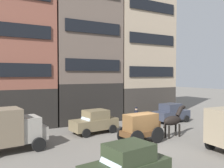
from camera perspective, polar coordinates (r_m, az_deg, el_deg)
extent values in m
plane|color=slate|center=(16.21, 8.04, -14.36)|extent=(120.00, 120.00, 0.00)
cube|color=black|center=(23.31, -23.18, -5.13)|extent=(6.97, 5.73, 3.43)
cube|color=brown|center=(23.69, -23.47, 14.42)|extent=(6.97, 5.73, 12.55)
cube|color=black|center=(20.23, -22.38, 3.11)|extent=(5.85, 0.12, 1.10)
cube|color=black|center=(20.54, -22.50, 11.90)|extent=(5.85, 0.12, 1.10)
cube|color=black|center=(25.02, -7.20, -4.06)|extent=(6.57, 5.73, 3.79)
cube|color=#66564C|center=(25.62, -7.30, 16.01)|extent=(6.57, 5.73, 13.90)
cube|color=black|center=(22.22, -4.35, 4.55)|extent=(5.52, 0.12, 1.10)
cube|color=black|center=(22.63, -4.37, 13.37)|extent=(5.52, 0.12, 1.10)
cube|color=#38332D|center=(28.42, 5.88, -3.89)|extent=(7.01, 5.73, 3.22)
cube|color=tan|center=(28.81, 5.95, 13.33)|extent=(7.01, 5.73, 13.94)
cube|color=black|center=(25.95, 9.67, 2.93)|extent=(5.89, 0.12, 1.10)
cube|color=black|center=(26.23, 9.72, 10.56)|extent=(5.89, 0.12, 1.10)
cube|color=black|center=(26.96, 9.77, 17.91)|extent=(5.89, 0.12, 1.10)
cube|color=brown|center=(16.56, 6.91, -11.49)|extent=(2.78, 1.47, 0.36)
cube|color=brown|center=(16.40, 6.92, -9.01)|extent=(2.36, 1.25, 1.10)
cube|color=brown|center=(17.20, 9.87, -9.35)|extent=(0.47, 1.06, 0.50)
cylinder|color=black|center=(17.69, 7.66, -11.10)|extent=(1.10, 0.15, 1.10)
cylinder|color=black|center=(16.68, 10.93, -11.94)|extent=(1.10, 0.15, 1.10)
cylinder|color=black|center=(16.60, 2.86, -11.98)|extent=(1.10, 0.15, 1.10)
cylinder|color=black|center=(15.51, 6.05, -13.00)|extent=(1.10, 0.15, 1.10)
ellipsoid|color=black|center=(18.29, 14.32, -8.48)|extent=(1.74, 0.71, 0.70)
cylinder|color=black|center=(18.72, 15.83, -6.38)|extent=(0.68, 0.36, 0.76)
ellipsoid|color=black|center=(18.98, 16.63, -5.36)|extent=(0.57, 0.28, 0.30)
cylinder|color=black|center=(17.74, 12.53, -9.29)|extent=(0.27, 0.12, 0.65)
cylinder|color=black|center=(18.96, 15.02, -10.49)|extent=(0.14, 0.14, 0.95)
cylinder|color=black|center=(18.73, 15.86, -10.65)|extent=(0.14, 0.14, 0.95)
cylinder|color=black|center=(18.17, 12.68, -11.02)|extent=(0.14, 0.14, 0.95)
cylinder|color=black|center=(17.93, 13.52, -11.21)|extent=(0.14, 0.14, 0.95)
cube|color=gray|center=(15.95, -19.77, -10.03)|extent=(1.54, 1.82, 1.50)
cube|color=gray|center=(16.21, -17.32, -10.89)|extent=(1.02, 1.52, 0.80)
cube|color=silver|center=(16.02, -18.21, -9.04)|extent=(0.31, 1.37, 0.64)
cylinder|color=black|center=(17.15, -19.09, -12.07)|extent=(0.86, 0.29, 0.84)
cylinder|color=black|center=(15.39, -17.12, -13.71)|extent=(0.86, 0.29, 0.84)
cylinder|color=black|center=(16.32, 22.60, -12.86)|extent=(0.85, 0.27, 0.84)
cube|color=#333847|center=(24.07, 14.08, -7.16)|extent=(3.82, 1.90, 0.80)
cube|color=#333847|center=(23.85, 13.86, -5.43)|extent=(1.91, 1.58, 0.70)
cube|color=silver|center=(24.50, 15.19, -5.55)|extent=(0.44, 1.33, 0.56)
cylinder|color=black|center=(25.57, 14.46, -7.53)|extent=(0.67, 0.23, 0.66)
cylinder|color=black|center=(24.51, 17.44, -7.98)|extent=(0.67, 0.23, 0.66)
cylinder|color=black|center=(23.84, 10.61, -8.20)|extent=(0.67, 0.23, 0.66)
cylinder|color=black|center=(22.71, 13.64, -8.75)|extent=(0.67, 0.23, 0.66)
cube|color=#7A6B4C|center=(19.12, -4.29, -9.53)|extent=(3.85, 1.98, 0.80)
cube|color=#7A6B4C|center=(19.06, -3.91, -7.28)|extent=(1.94, 1.62, 0.70)
cube|color=silver|center=(18.65, -6.15, -7.89)|extent=(0.47, 1.34, 0.56)
cylinder|color=black|center=(17.91, -6.20, -11.66)|extent=(0.68, 0.25, 0.66)
cylinder|color=black|center=(19.35, -8.70, -10.62)|extent=(0.68, 0.25, 0.66)
cylinder|color=black|center=(19.17, 0.16, -10.72)|extent=(0.68, 0.25, 0.66)
cylinder|color=black|center=(20.52, -2.62, -9.86)|extent=(0.68, 0.25, 0.66)
cube|color=#2D3823|center=(10.01, 4.06, -16.02)|extent=(1.96, 1.64, 0.70)
cube|color=silver|center=(9.55, -0.01, -17.75)|extent=(0.49, 1.34, 0.56)
cylinder|color=black|center=(11.65, 5.35, -19.37)|extent=(0.68, 0.26, 0.66)
cylinder|color=black|center=(21.21, 5.62, -9.21)|extent=(0.16, 0.16, 0.85)
cylinder|color=black|center=(21.32, 6.06, -9.15)|extent=(0.16, 0.16, 0.85)
cylinder|color=black|center=(21.13, 5.85, -7.23)|extent=(0.48, 0.48, 0.62)
sphere|color=tan|center=(21.07, 5.85, -6.05)|extent=(0.22, 0.22, 0.22)
cylinder|color=black|center=(21.05, 5.85, -5.78)|extent=(0.28, 0.28, 0.02)
cylinder|color=black|center=(21.05, 5.85, -5.64)|extent=(0.18, 0.18, 0.09)
cylinder|color=maroon|center=(22.60, 4.62, -8.69)|extent=(0.24, 0.24, 0.70)
sphere|color=maroon|center=(22.54, 4.63, -7.77)|extent=(0.22, 0.22, 0.22)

